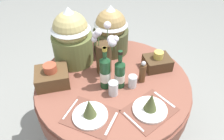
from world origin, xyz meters
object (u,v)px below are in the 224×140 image
Objects in this scene: dining_table at (113,92)px; woven_basket_side_left at (52,76)px; wine_bottle_rear at (105,72)px; tumbler_near_left at (113,88)px; tumbler_near_right at (133,81)px; gift_tub_back_left at (71,35)px; pepper_mill at (143,72)px; place_setting_right at (150,106)px; place_setting_left at (90,112)px; flower_vase at (104,54)px; gift_tub_back_centre at (111,28)px; woven_basket_side_right at (157,62)px; wine_bottle_left at (120,74)px.

woven_basket_side_left is at bearing 169.74° from dining_table.
tumbler_near_left is at bearing -68.50° from wine_bottle_rear.
tumbler_near_right is 0.20× the size of gift_tub_back_left.
dining_table is 10.99× the size of tumbler_near_left.
wine_bottle_rear is 0.13m from tumbler_near_left.
pepper_mill is at bearing -12.33° from woven_basket_side_left.
place_setting_right is 0.30m from tumbler_near_left.
tumbler_near_left is (-0.03, -0.15, 0.19)m from dining_table.
flower_vase is at bearing 65.25° from place_setting_left.
tumbler_near_right is 0.55m from gift_tub_back_centre.
gift_tub_back_centre is at bearing 96.18° from place_setting_right.
pepper_mill reaches higher than dining_table.
wine_bottle_rear is (-0.03, -0.17, -0.05)m from flower_vase.
place_setting_left is 1.71× the size of woven_basket_side_left.
gift_tub_back_centre is (0.13, 0.30, 0.05)m from flower_vase.
tumbler_near_right is 0.11m from pepper_mill.
dining_table is at bearing 76.69° from tumbler_near_left.
gift_tub_back_left is at bearing 157.66° from woven_basket_side_right.
tumbler_near_left is 0.58× the size of pepper_mill.
gift_tub_back_left is at bearing 52.19° from woven_basket_side_left.
flower_vase is at bearing -44.89° from gift_tub_back_left.
wine_bottle_rear reaches higher than place_setting_left.
pepper_mill reaches higher than woven_basket_side_right.
gift_tub_back_left is 0.38m from woven_basket_side_left.
woven_basket_side_left reaches higher than place_setting_left.
pepper_mill is 0.70m from woven_basket_side_left.
place_setting_right is 1.28× the size of wine_bottle_left.
place_setting_right is at bearing -7.10° from place_setting_left.
wine_bottle_left is at bearing -95.99° from gift_tub_back_centre.
place_setting_left is 0.37m from wine_bottle_left.
gift_tub_back_left is at bearing 131.70° from tumbler_near_right.
place_setting_left is at bearing 172.90° from place_setting_right.
place_setting_right is at bearing -65.08° from dining_table.
wine_bottle_rear reaches higher than wine_bottle_left.
flower_vase is 0.83× the size of gift_tub_back_left.
gift_tub_back_centre is (0.05, 0.49, 0.11)m from wine_bottle_left.
tumbler_near_right is 0.51× the size of pepper_mill.
gift_tub_back_centre is at bearing 71.28° from wine_bottle_rear.
woven_basket_side_right is at bearing 8.94° from dining_table.
tumbler_near_left reaches higher than tumbler_near_right.
gift_tub_back_left is at bearing 128.23° from dining_table.
woven_basket_side_right is at bearing -6.44° from flower_vase.
place_setting_right reaches higher than tumbler_near_right.
gift_tub_back_centre reaches higher than flower_vase.
wine_bottle_rear is 0.50m from woven_basket_side_right.
place_setting_left reaches higher than tumbler_near_left.
wine_bottle_left is at bearing 161.74° from tumbler_near_right.
woven_basket_side_left is at bearing 119.70° from place_setting_left.
tumbler_near_right is (0.09, -0.03, -0.07)m from wine_bottle_left.
gift_tub_back_centre reaches higher than woven_basket_side_left.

